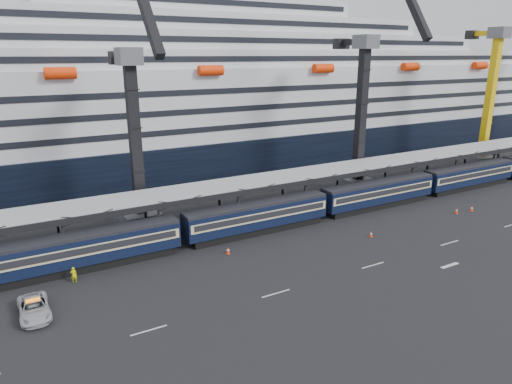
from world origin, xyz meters
The scene contains 14 objects.
ground centered at (0.00, 0.00, 0.00)m, with size 260.00×260.00×0.00m, color black.
lane_markings centered at (8.15, -5.23, 0.01)m, with size 111.00×4.27×0.02m.
train centered at (-4.65, 10.00, 2.20)m, with size 133.05×3.00×4.05m.
canopy centered at (0.00, 14.00, 5.25)m, with size 130.00×6.25×5.53m.
cruise_ship centered at (-1.08, 45.99, 12.34)m, with size 214.09×28.84×34.00m.
crane_dark_near centered at (-20.00, 18.59, 11.93)m, with size 4.50×17.75×35.08m.
crane_dark_mid centered at (15.00, 17.59, 13.36)m, with size 4.50×18.24×39.64m.
crane_yellow_near centered at (48.00, 18.47, 14.24)m, with size 4.50×20.12×40.16m.
pickup_truck centered at (-33.77, 2.81, 0.72)m, with size 2.39×5.19×1.44m, color #A6A8AD.
worker centered at (-29.91, 7.50, 0.80)m, with size 0.58×0.38×1.60m, color yellow.
traffic_cone_c centered at (-13.98, 6.10, 0.40)m, with size 0.41×0.41×0.81m.
traffic_cone_d centered at (3.29, 1.99, 0.37)m, with size 0.37×0.37×0.75m.
traffic_cone_e centered at (22.33, 2.14, 0.42)m, with size 0.42×0.42×0.84m.
traffic_cone_f centered at (19.62, 2.52, 0.40)m, with size 0.41×0.41×0.81m.
Camera 1 is at (-34.11, -35.90, 21.25)m, focal length 32.00 mm.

